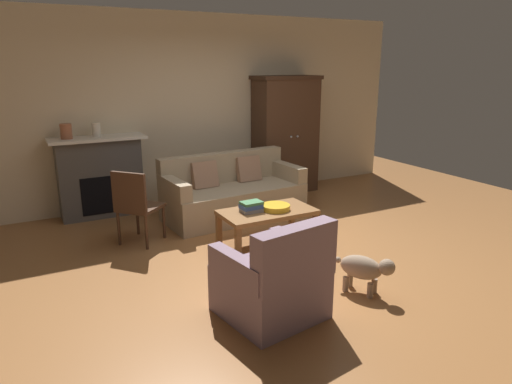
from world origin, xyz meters
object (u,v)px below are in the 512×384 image
fruit_bowl (276,207)px  armchair_near_left (274,282)px  mantel_vase_cream (96,130)px  mantel_vase_terracotta (66,131)px  book_stack (251,207)px  side_chair_wooden (136,203)px  couch (232,194)px  dog (364,269)px  fireplace (100,176)px  coffee_table (267,215)px  armoire (285,135)px

fruit_bowl → armchair_near_left: size_ratio=0.38×
mantel_vase_cream → mantel_vase_terracotta: bearing=180.0°
book_stack → mantel_vase_terracotta: (-1.70, 1.98, 0.74)m
side_chair_wooden → armchair_near_left: bearing=-74.6°
couch → fruit_bowl: 1.18m
fruit_bowl → mantel_vase_terracotta: mantel_vase_terracotta is taller
book_stack → mantel_vase_cream: size_ratio=1.34×
side_chair_wooden → dog: side_chair_wooden is taller
fireplace → coffee_table: (1.52, -2.03, -0.20)m
armchair_near_left → side_chair_wooden: bearing=105.4°
couch → armchair_near_left: armchair_near_left is taller
coffee_table → dog: coffee_table is taller
couch → mantel_vase_cream: 2.03m
fireplace → coffee_table: size_ratio=1.15×
fireplace → mantel_vase_terracotta: (-0.38, -0.02, 0.65)m
mantel_vase_terracotta → armchair_near_left: bearing=-71.8°
armoire → fireplace: bearing=178.5°
fireplace → dog: (1.71, -3.51, -0.32)m
fireplace → fruit_bowl: fireplace is taller
armoire → coffee_table: size_ratio=1.72×
armoire → couch: armoire is taller
armoire → mantel_vase_terracotta: (-3.33, 0.06, 0.27)m
coffee_table → armchair_near_left: 1.64m
fruit_bowl → book_stack: size_ratio=1.33×
dog → coffee_table: bearing=97.5°
dog → fruit_bowl: bearing=93.9°
mantel_vase_terracotta → armchair_near_left: mantel_vase_terracotta is taller
fruit_bowl → book_stack: (-0.29, 0.06, 0.03)m
couch → mantel_vase_cream: mantel_vase_cream is taller
couch → side_chair_wooden: side_chair_wooden is taller
armoire → fruit_bowl: armoire is taller
armoire → mantel_vase_cream: size_ratio=9.97×
armoire → armchair_near_left: 4.09m
mantel_vase_terracotta → armchair_near_left: 3.75m
book_stack → armchair_near_left: (-0.56, -1.48, -0.17)m
fruit_bowl → dog: 1.48m
couch → coffee_table: size_ratio=1.79×
side_chair_wooden → coffee_table: bearing=-27.8°
coffee_table → fruit_bowl: (0.10, -0.03, 0.08)m
armoire → dog: armoire is taller
armoire → armchair_near_left: (-2.19, -3.40, -0.63)m
armoire → mantel_vase_cream: (-2.95, 0.06, 0.27)m
armchair_near_left → coffee_table: bearing=62.4°
armoire → book_stack: (-1.63, -1.92, -0.47)m
couch → mantel_vase_terracotta: (-1.98, 0.87, 0.90)m
mantel_vase_terracotta → side_chair_wooden: bearing=-67.4°
mantel_vase_cream → armoire: bearing=-1.2°
coffee_table → couch: bearing=85.9°
fireplace → fruit_bowl: (1.61, -2.05, -0.12)m
couch → dog: (0.11, -2.63, -0.07)m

